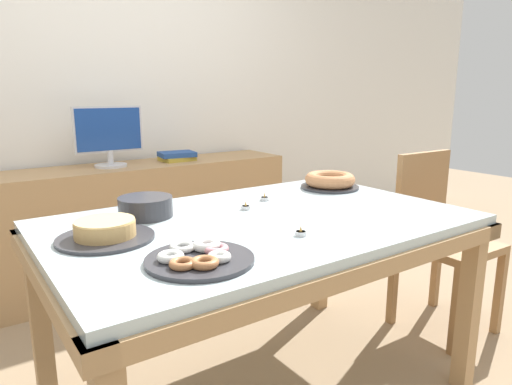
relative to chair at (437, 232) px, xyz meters
The scene contains 13 objects.
wall_back 2.27m from the chair, 122.21° to the left, with size 8.00×0.10×2.60m, color white.
dining_table 1.15m from the chair, behind, with size 1.63×1.04×0.78m.
chair is the anchor object (origin of this frame).
sideboard 1.89m from the chair, 127.07° to the left, with size 2.17×0.44×0.79m.
computer_monitor 2.01m from the chair, 129.83° to the left, with size 0.42×0.20×0.38m.
book_stack 1.73m from the chair, 117.92° to the left, with size 0.26×0.21×0.06m.
cake_chocolate_round 1.74m from the chair, behind, with size 0.32×0.32×0.07m.
cake_golden_bundt 0.66m from the chair, 150.66° to the left, with size 0.29×0.29×0.08m.
pastry_platter 1.60m from the chair, behind, with size 0.32×0.32×0.04m.
plate_stack 1.56m from the chair, 168.38° to the left, with size 0.21×0.21×0.08m.
tealight_left_edge 1.02m from the chair, 164.66° to the left, with size 0.04×0.04×0.04m.
tealight_near_cakes 1.21m from the chair, 168.93° to the right, with size 0.04×0.04×0.04m.
tealight_near_front 1.16m from the chair, behind, with size 0.04×0.04×0.04m.
Camera 1 is at (-1.00, -1.39, 1.25)m, focal length 32.00 mm.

